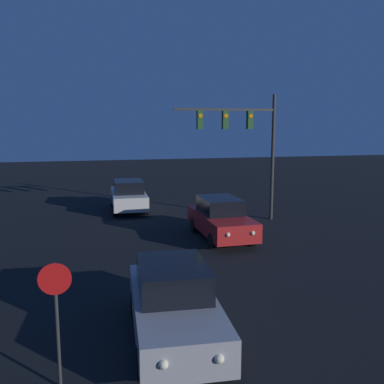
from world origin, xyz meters
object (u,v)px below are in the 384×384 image
object	(u,v)px
car_near	(174,303)
traffic_signal_mast	(246,135)
car_mid	(221,219)
stop_sign	(56,304)
car_far	(129,196)

from	to	relation	value
car_near	traffic_signal_mast	xyz separation A→B (m)	(5.94, 11.33, 3.57)
car_mid	stop_sign	bearing A→B (deg)	55.75
car_far	stop_sign	distance (m)	16.95
car_mid	traffic_signal_mast	bearing A→B (deg)	-127.76
car_mid	car_far	size ratio (longest dim) A/B	1.00
car_near	car_mid	distance (m)	9.12
car_far	traffic_signal_mast	xyz separation A→B (m)	(5.65, -4.00, 3.57)
car_near	traffic_signal_mast	size ratio (longest dim) A/B	0.74
car_mid	traffic_signal_mast	distance (m)	5.17
car_mid	car_far	xyz separation A→B (m)	(-3.45, 7.01, 0.00)
car_mid	car_far	bearing A→B (deg)	-65.28
car_near	traffic_signal_mast	bearing A→B (deg)	-114.56
stop_sign	car_mid	bearing A→B (deg)	57.22
car_mid	traffic_signal_mast	size ratio (longest dim) A/B	0.73
stop_sign	traffic_signal_mast	bearing A→B (deg)	56.36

